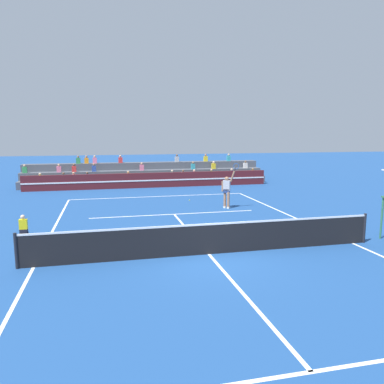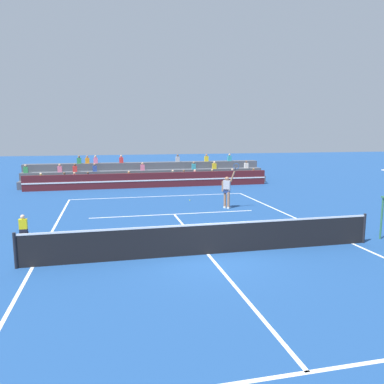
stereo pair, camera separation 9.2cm
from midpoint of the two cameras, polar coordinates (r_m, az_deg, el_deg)
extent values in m
plane|color=navy|center=(12.70, 2.37, -9.45)|extent=(120.00, 120.00, 0.00)
cube|color=white|center=(24.07, -5.22, -0.67)|extent=(11.00, 0.10, 0.01)
cube|color=white|center=(12.49, -23.20, -10.50)|extent=(0.10, 23.80, 0.01)
cube|color=white|center=(15.08, 23.12, -7.19)|extent=(0.10, 23.80, 0.01)
cube|color=white|center=(7.31, 17.35, -24.70)|extent=(8.25, 0.10, 0.01)
cube|color=white|center=(18.76, -2.89, -3.39)|extent=(8.25, 0.10, 0.01)
cube|color=white|center=(12.70, 2.37, -9.43)|extent=(0.10, 12.85, 0.01)
cylinder|color=black|center=(12.41, -25.42, -8.12)|extent=(0.10, 0.10, 1.10)
cylinder|color=black|center=(15.21, 24.62, -5.03)|extent=(0.10, 0.10, 1.10)
cube|color=black|center=(12.56, 2.39, -7.29)|extent=(11.90, 0.02, 1.00)
cube|color=white|center=(12.42, 2.40, -4.94)|extent=(11.90, 0.04, 0.06)
cube|color=#51191E|center=(28.02, -6.40, 1.80)|extent=(18.00, 0.24, 1.10)
cube|color=white|center=(27.89, -6.37, 1.76)|extent=(18.00, 0.02, 0.10)
cube|color=#4C515B|center=(29.31, -6.69, 1.56)|extent=(19.02, 0.95, 0.55)
cube|color=pink|center=(29.70, 0.25, 2.68)|extent=(0.32, 0.22, 0.44)
sphere|color=beige|center=(29.66, 0.25, 3.30)|extent=(0.18, 0.18, 0.18)
cube|color=yellow|center=(29.27, -22.21, 1.93)|extent=(0.32, 0.22, 0.44)
sphere|color=beige|center=(29.24, -22.25, 2.55)|extent=(0.18, 0.18, 0.18)
cube|color=silver|center=(29.50, -1.45, 2.64)|extent=(0.32, 0.22, 0.44)
sphere|color=brown|center=(29.47, -1.45, 3.26)|extent=(0.18, 0.18, 0.18)
cube|color=#2D4CA5|center=(28.93, -15.75, 2.18)|extent=(0.32, 0.22, 0.44)
sphere|color=brown|center=(28.90, -15.77, 2.81)|extent=(0.18, 0.18, 0.18)
cube|color=#2D4CA5|center=(30.57, 5.96, 2.81)|extent=(0.32, 0.22, 0.44)
sphere|color=beige|center=(30.54, 5.97, 3.41)|extent=(0.18, 0.18, 0.18)
cube|color=pink|center=(28.99, -17.66, 2.11)|extent=(0.32, 0.22, 0.44)
sphere|color=tan|center=(28.96, -17.69, 2.74)|extent=(0.18, 0.18, 0.18)
cube|color=#338C4C|center=(30.06, 2.90, 2.75)|extent=(0.32, 0.22, 0.44)
sphere|color=tan|center=(30.02, 2.90, 3.35)|extent=(0.18, 0.18, 0.18)
cube|color=teal|center=(29.06, -19.06, 2.05)|extent=(0.32, 0.22, 0.44)
sphere|color=brown|center=(29.02, -19.09, 2.68)|extent=(0.18, 0.18, 0.18)
cube|color=orange|center=(28.95, -9.77, 2.39)|extent=(0.32, 0.22, 0.44)
sphere|color=tan|center=(28.91, -9.79, 3.02)|extent=(0.18, 0.18, 0.18)
cube|color=teal|center=(29.34, -3.14, 2.59)|extent=(0.32, 0.22, 0.44)
sphere|color=beige|center=(29.30, -3.15, 3.21)|extent=(0.18, 0.18, 0.18)
cube|color=yellow|center=(31.21, 9.15, 2.87)|extent=(0.32, 0.22, 0.44)
sphere|color=brown|center=(31.18, 9.17, 3.46)|extent=(0.18, 0.18, 0.18)
cube|color=#4C515B|center=(30.21, -6.90, 2.30)|extent=(19.02, 0.95, 1.10)
cube|color=yellow|center=(31.04, 3.22, 3.96)|extent=(0.32, 0.22, 0.44)
sphere|color=beige|center=(31.01, 3.22, 4.55)|extent=(0.18, 0.18, 0.18)
cube|color=silver|center=(31.94, 8.06, 4.03)|extent=(0.32, 0.22, 0.44)
sphere|color=brown|center=(31.91, 8.07, 4.60)|extent=(0.18, 0.18, 0.18)
cube|color=pink|center=(29.99, -19.70, 3.28)|extent=(0.32, 0.22, 0.44)
sphere|color=tan|center=(29.96, -19.73, 3.88)|extent=(0.18, 0.18, 0.18)
cube|color=pink|center=(29.92, -7.75, 3.71)|extent=(0.32, 0.22, 0.44)
sphere|color=tan|center=(29.89, -7.76, 4.32)|extent=(0.18, 0.18, 0.18)
cube|color=#338C4C|center=(30.35, -24.21, 3.08)|extent=(0.32, 0.22, 0.44)
sphere|color=tan|center=(30.33, -24.25, 3.68)|extent=(0.18, 0.18, 0.18)
cube|color=#2D4CA5|center=(29.80, -14.79, 3.47)|extent=(0.32, 0.22, 0.44)
sphere|color=#9E7051|center=(29.77, -14.82, 4.08)|extent=(0.18, 0.18, 0.18)
cube|color=teal|center=(30.59, 0.07, 3.90)|extent=(0.32, 0.22, 0.44)
sphere|color=#9E7051|center=(30.57, 0.07, 4.50)|extent=(0.18, 0.18, 0.18)
cube|color=red|center=(29.88, -17.61, 3.36)|extent=(0.32, 0.22, 0.44)
sphere|color=brown|center=(29.85, -17.64, 3.97)|extent=(0.18, 0.18, 0.18)
cube|color=#4C515B|center=(31.12, -7.10, 3.00)|extent=(19.02, 0.95, 1.65)
cube|color=teal|center=(32.39, 5.53, 5.11)|extent=(0.32, 0.22, 0.44)
sphere|color=tan|center=(32.37, 5.54, 5.68)|extent=(0.18, 0.18, 0.18)
cube|color=#338C4C|center=(30.76, -17.03, 4.57)|extent=(0.32, 0.22, 0.44)
sphere|color=brown|center=(30.74, -17.06, 5.16)|extent=(0.18, 0.18, 0.18)
cube|color=#B2B2B7|center=(31.24, -2.40, 5.01)|extent=(0.32, 0.22, 0.44)
sphere|color=brown|center=(31.22, -2.41, 5.59)|extent=(0.18, 0.18, 0.18)
cube|color=orange|center=(30.73, -15.86, 4.61)|extent=(0.32, 0.22, 0.44)
sphere|color=#9E7051|center=(30.70, -15.89, 5.21)|extent=(0.18, 0.18, 0.18)
cube|color=red|center=(30.71, -10.93, 4.79)|extent=(0.32, 0.22, 0.44)
sphere|color=tan|center=(30.69, -10.95, 5.38)|extent=(0.18, 0.18, 0.18)
cube|color=pink|center=(30.70, -14.68, 4.66)|extent=(0.32, 0.22, 0.44)
sphere|color=tan|center=(30.68, -14.71, 5.25)|extent=(0.18, 0.18, 0.18)
cube|color=yellow|center=(31.79, 2.01, 5.08)|extent=(0.32, 0.22, 0.44)
sphere|color=#9E7051|center=(31.77, 2.01, 5.66)|extent=(0.18, 0.18, 0.18)
cylinder|color=#337047|center=(16.01, 26.79, -3.59)|extent=(0.07, 0.07, 1.60)
cube|color=black|center=(16.31, -24.38, -5.88)|extent=(0.28, 0.36, 0.12)
cube|color=black|center=(16.28, -24.41, -5.47)|extent=(0.28, 0.24, 0.18)
cube|color=yellow|center=(16.22, -24.48, -4.48)|extent=(0.30, 0.18, 0.40)
sphere|color=beige|center=(16.15, -24.54, -3.48)|extent=(0.17, 0.17, 0.17)
cylinder|color=#9E7051|center=(20.31, 4.89, -1.18)|extent=(0.14, 0.14, 0.90)
cylinder|color=#9E7051|center=(20.18, 5.43, -1.25)|extent=(0.14, 0.14, 0.90)
cube|color=navy|center=(20.19, 5.17, 0.16)|extent=(0.38, 0.34, 0.20)
cube|color=#B2B2B7|center=(20.14, 5.18, 1.01)|extent=(0.41, 0.37, 0.56)
sphere|color=#9E7051|center=(20.10, 5.19, 2.02)|extent=(0.22, 0.22, 0.22)
cube|color=white|center=(20.42, 4.91, -2.28)|extent=(0.24, 0.28, 0.09)
cube|color=white|center=(20.29, 5.44, -2.36)|extent=(0.24, 0.28, 0.09)
cylinder|color=#9E7051|center=(20.21, 4.52, 0.87)|extent=(0.09, 0.09, 0.56)
cylinder|color=#9E7051|center=(20.00, 6.07, 2.39)|extent=(0.28, 0.23, 0.60)
cylinder|color=black|center=(19.93, 6.45, 3.46)|extent=(0.10, 0.08, 0.22)
torus|color=#1E4C99|center=(19.90, 6.62, 3.94)|extent=(0.34, 0.24, 0.39)
sphere|color=#C6DB33|center=(22.45, -0.52, -1.25)|extent=(0.07, 0.07, 0.07)
camera|label=1|loc=(0.05, -90.14, -0.02)|focal=35.00mm
camera|label=2|loc=(0.05, 89.86, 0.02)|focal=35.00mm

